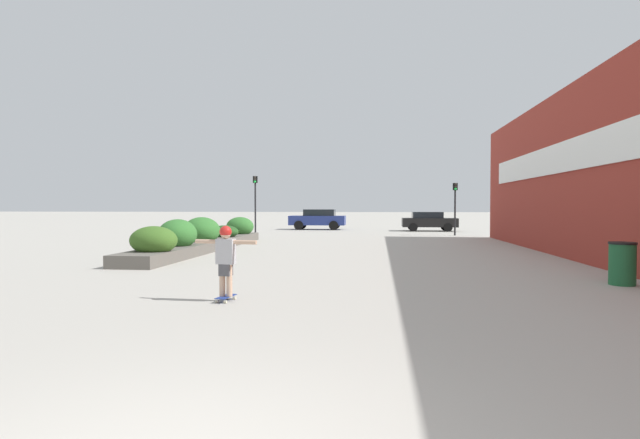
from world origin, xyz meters
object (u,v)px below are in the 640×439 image
(car_leftmost, at_px, (318,219))
(car_center_right, at_px, (612,222))
(trash_bin, at_px, (622,263))
(skateboarder, at_px, (226,254))
(car_center_left, at_px, (429,221))
(traffic_light_left, at_px, (255,195))
(skateboard, at_px, (226,298))
(traffic_light_right, at_px, (455,199))

(car_leftmost, height_order, car_center_right, car_leftmost)
(trash_bin, xyz_separation_m, car_center_right, (9.68, 22.67, 0.29))
(skateboarder, bearing_deg, car_center_right, 63.53)
(trash_bin, bearing_deg, skateboarder, -160.78)
(car_leftmost, height_order, car_center_left, car_leftmost)
(skateboarder, distance_m, car_center_right, 31.48)
(skateboarder, distance_m, car_leftmost, 29.42)
(skateboarder, xyz_separation_m, traffic_light_left, (-5.15, 22.80, 1.65))
(skateboard, height_order, traffic_light_left, traffic_light_left)
(traffic_light_left, bearing_deg, trash_bin, -55.30)
(skateboard, xyz_separation_m, car_center_right, (18.24, 25.65, 0.72))
(skateboarder, relative_size, traffic_light_right, 0.42)
(skateboard, bearing_deg, traffic_light_left, 111.69)
(skateboarder, height_order, trash_bin, skateboarder)
(car_center_left, xyz_separation_m, traffic_light_right, (1.08, -5.38, 1.50))
(car_center_left, relative_size, traffic_light_left, 1.04)
(skateboard, height_order, traffic_light_right, traffic_light_right)
(car_center_right, xyz_separation_m, traffic_light_left, (-23.39, -2.86, 1.78))
(trash_bin, height_order, car_center_right, car_center_right)
(trash_bin, height_order, traffic_light_right, traffic_light_right)
(skateboard, distance_m, car_center_right, 31.49)
(car_center_left, xyz_separation_m, traffic_light_left, (-11.75, -5.19, 1.82))
(trash_bin, xyz_separation_m, car_leftmost, (-10.36, 26.37, 0.34))
(skateboarder, xyz_separation_m, trash_bin, (8.57, 2.99, -0.42))
(car_leftmost, distance_m, car_center_left, 8.50)
(traffic_light_right, bearing_deg, car_leftmost, 144.50)
(car_center_left, distance_m, traffic_light_right, 5.69)
(skateboarder, relative_size, traffic_light_left, 0.36)
(car_center_right, bearing_deg, skateboard, -35.42)
(skateboarder, bearing_deg, trash_bin, 28.17)
(car_center_left, bearing_deg, skateboard, -13.27)
(trash_bin, bearing_deg, car_leftmost, 111.44)
(car_leftmost, bearing_deg, traffic_light_right, -125.50)
(car_center_left, bearing_deg, car_leftmost, -99.28)
(car_center_right, relative_size, traffic_light_right, 1.16)
(skateboard, xyz_separation_m, traffic_light_left, (-5.15, 22.80, 2.50))
(car_leftmost, distance_m, traffic_light_left, 7.58)
(car_leftmost, bearing_deg, car_center_right, -100.49)
(car_center_left, height_order, traffic_light_right, traffic_light_right)
(trash_bin, height_order, car_center_left, car_center_left)
(skateboard, relative_size, trash_bin, 0.60)
(skateboard, relative_size, car_center_right, 0.16)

